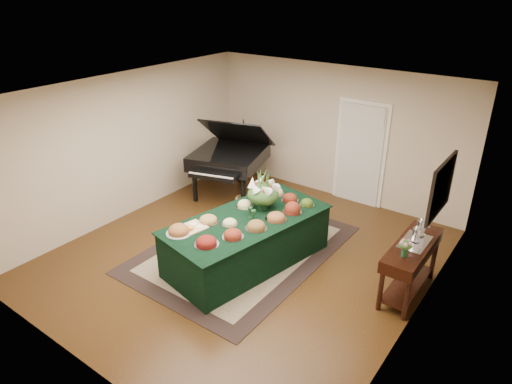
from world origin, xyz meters
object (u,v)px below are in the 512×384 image
Objects in this scene: floral_centerpiece at (263,190)px; mahogany_sideboard at (412,255)px; grand_piano at (229,157)px; buffet_table at (247,240)px.

mahogany_sideboard is (2.37, 0.28, -0.46)m from floral_centerpiece.
grand_piano is 4.37m from mahogany_sideboard.
mahogany_sideboard is at bearing 6.66° from floral_centerpiece.
buffet_table is 0.83m from floral_centerpiece.
floral_centerpiece is 0.38× the size of mahogany_sideboard.
floral_centerpiece is 0.28× the size of grand_piano.
grand_piano reaches higher than floral_centerpiece.
buffet_table is at bearing -44.74° from grand_piano.
buffet_table is at bearing -88.45° from floral_centerpiece.
floral_centerpiece reaches higher than buffet_table.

